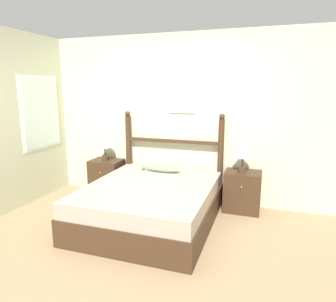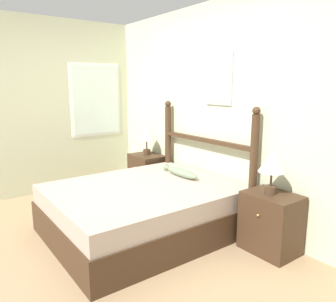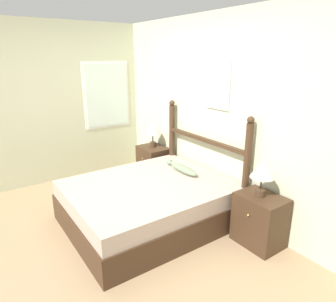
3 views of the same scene
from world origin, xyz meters
TOP-DOWN VIEW (x-y plane):
  - ground_plane at (0.00, 0.00)m, footprint 16.00×16.00m
  - wall_back at (0.00, 1.73)m, footprint 6.40×0.08m
  - wall_left at (-2.13, 0.02)m, footprint 0.08×6.40m
  - bed at (-0.07, 0.70)m, footprint 1.59×1.91m
  - headboard at (-0.07, 1.61)m, footprint 1.59×0.09m
  - nightstand_left at (-1.17, 1.48)m, footprint 0.51×0.40m
  - nightstand_right at (1.03, 1.48)m, footprint 0.51×0.40m
  - table_lamp_left at (-1.19, 1.50)m, footprint 0.25×0.25m
  - table_lamp_right at (1.01, 1.47)m, footprint 0.25×0.25m
  - fish_pillow at (-0.14, 1.30)m, footprint 0.59×0.12m

SIDE VIEW (x-z plane):
  - ground_plane at x=0.00m, z-range 0.00..0.00m
  - bed at x=-0.07m, z-range 0.00..0.52m
  - nightstand_left at x=-1.17m, z-range 0.00..0.58m
  - nightstand_right at x=1.03m, z-range 0.00..0.58m
  - fish_pillow at x=-0.14m, z-range 0.52..0.62m
  - headboard at x=-0.07m, z-range 0.05..1.43m
  - table_lamp_left at x=-1.19m, z-range 0.67..1.08m
  - table_lamp_right at x=1.01m, z-range 0.67..1.08m
  - wall_left at x=-2.13m, z-range 0.00..2.55m
  - wall_back at x=0.00m, z-range 0.00..2.55m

